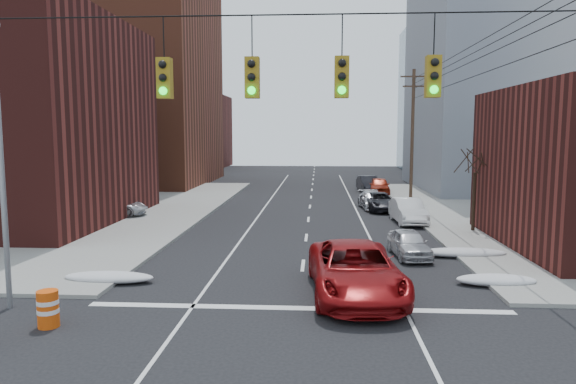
# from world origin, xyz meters

# --- Properties ---
(building_brick_tall) EXTENTS (24.00, 20.00, 30.00)m
(building_brick_tall) POSITION_xyz_m (-24.00, 48.00, 15.00)
(building_brick_tall) COLOR brown
(building_brick_tall) RESTS_ON ground
(building_brick_far) EXTENTS (22.00, 18.00, 12.00)m
(building_brick_far) POSITION_xyz_m (-26.00, 74.00, 6.00)
(building_brick_far) COLOR #451814
(building_brick_far) RESTS_ON ground
(building_office) EXTENTS (22.00, 20.00, 25.00)m
(building_office) POSITION_xyz_m (22.00, 44.00, 12.50)
(building_office) COLOR gray
(building_office) RESTS_ON ground
(building_glass) EXTENTS (20.00, 18.00, 22.00)m
(building_glass) POSITION_xyz_m (24.00, 70.00, 11.00)
(building_glass) COLOR gray
(building_glass) RESTS_ON ground
(utility_pole_far) EXTENTS (2.20, 0.28, 11.00)m
(utility_pole_far) POSITION_xyz_m (8.50, 34.00, 5.78)
(utility_pole_far) COLOR #473323
(utility_pole_far) RESTS_ON ground
(traffic_signals) EXTENTS (17.00, 0.42, 2.02)m
(traffic_signals) POSITION_xyz_m (0.10, 2.97, 7.17)
(traffic_signals) COLOR black
(traffic_signals) RESTS_ON ground
(street_light) EXTENTS (0.44, 0.44, 9.32)m
(street_light) POSITION_xyz_m (-9.50, 6.00, 5.54)
(street_light) COLOR gray
(street_light) RESTS_ON ground
(bare_tree) EXTENTS (2.09, 2.20, 4.93)m
(bare_tree) POSITION_xyz_m (9.59, 20.00, 2.32)
(bare_tree) COLOR black
(bare_tree) RESTS_ON ground
(snow_nw) EXTENTS (3.50, 1.08, 0.42)m
(snow_nw) POSITION_xyz_m (-7.40, 9.00, 0.21)
(snow_nw) COLOR silver
(snow_nw) RESTS_ON ground
(snow_ne) EXTENTS (3.00, 1.08, 0.42)m
(snow_ne) POSITION_xyz_m (7.40, 9.50, 0.21)
(snow_ne) COLOR silver
(snow_ne) RESTS_ON ground
(snow_east_far) EXTENTS (4.00, 1.08, 0.42)m
(snow_east_far) POSITION_xyz_m (7.40, 14.00, 0.21)
(snow_east_far) COLOR silver
(snow_east_far) RESTS_ON ground
(red_pickup) EXTENTS (3.48, 6.79, 1.83)m
(red_pickup) POSITION_xyz_m (1.98, 8.00, 0.92)
(red_pickup) COLOR maroon
(red_pickup) RESTS_ON ground
(parked_car_a) EXTENTS (1.84, 3.85, 1.27)m
(parked_car_a) POSITION_xyz_m (4.89, 13.92, 0.64)
(parked_car_a) COLOR #B9B9BE
(parked_car_a) RESTS_ON ground
(parked_car_b) EXTENTS (1.90, 4.84, 1.57)m
(parked_car_b) POSITION_xyz_m (6.40, 23.04, 0.78)
(parked_car_b) COLOR white
(parked_car_b) RESTS_ON ground
(parked_car_c) EXTENTS (2.82, 5.05, 1.33)m
(parked_car_c) POSITION_xyz_m (5.24, 28.33, 0.67)
(parked_car_c) COLOR black
(parked_car_c) RESTS_ON ground
(parked_car_d) EXTENTS (2.21, 4.56, 1.28)m
(parked_car_d) POSITION_xyz_m (4.80, 29.23, 0.64)
(parked_car_d) COLOR #B3B3B8
(parked_car_d) RESTS_ON ground
(parked_car_e) EXTENTS (2.12, 4.69, 1.56)m
(parked_car_e) POSITION_xyz_m (6.40, 38.75, 0.78)
(parked_car_e) COLOR maroon
(parked_car_e) RESTS_ON ground
(parked_car_f) EXTENTS (2.06, 4.84, 1.55)m
(parked_car_f) POSITION_xyz_m (5.51, 40.52, 0.78)
(parked_car_f) COLOR black
(parked_car_f) RESTS_ON ground
(lot_car_a) EXTENTS (3.93, 2.32, 1.22)m
(lot_car_a) POSITION_xyz_m (-14.33, 21.34, 0.76)
(lot_car_a) COLOR white
(lot_car_a) RESTS_ON sidewalk_nw
(lot_car_b) EXTENTS (4.56, 2.25, 1.24)m
(lot_car_b) POSITION_xyz_m (-13.26, 23.97, 0.77)
(lot_car_b) COLOR silver
(lot_car_b) RESTS_ON sidewalk_nw
(lot_car_c) EXTENTS (5.90, 4.06, 1.59)m
(lot_car_c) POSITION_xyz_m (-19.72, 25.22, 0.94)
(lot_car_c) COLOR black
(lot_car_c) RESTS_ON sidewalk_nw
(lot_car_d) EXTENTS (3.85, 2.23, 1.23)m
(lot_car_d) POSITION_xyz_m (-18.67, 27.85, 0.77)
(lot_car_d) COLOR #A3A4A8
(lot_car_d) RESTS_ON sidewalk_nw
(construction_barrel) EXTENTS (0.83, 0.83, 1.11)m
(construction_barrel) POSITION_xyz_m (-7.35, 4.45, 0.57)
(construction_barrel) COLOR #D8490B
(construction_barrel) RESTS_ON ground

